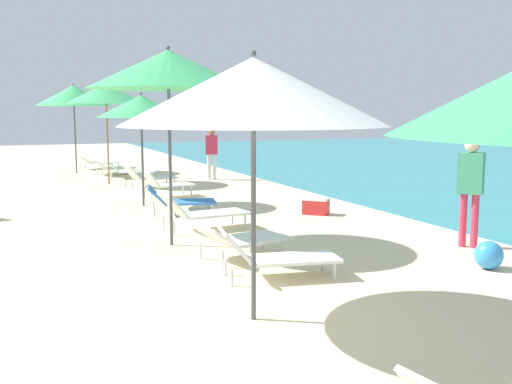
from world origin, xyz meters
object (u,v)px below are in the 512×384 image
at_px(person_walking_mid, 212,149).
at_px(person_walking_far, 471,181).
at_px(beach_ball, 489,255).
at_px(cooler_box, 316,206).
at_px(lounger_third_shoreside, 276,255).
at_px(umbrella_farthest, 74,96).
at_px(lounger_sixth_inland, 148,176).
at_px(lounger_sixth_shoreside, 129,170).
at_px(umbrella_fifth, 141,107).
at_px(lounger_fifth_shoreside, 167,184).
at_px(umbrella_sixth, 106,94).
at_px(lounger_fourth_shoreside, 202,211).
at_px(lounger_farthest_inland, 113,167).
at_px(lounger_fifth_inland, 180,200).
at_px(lounger_farthest_shoreside, 98,162).
at_px(umbrella_fourth, 168,70).
at_px(lounger_fourth_inland, 241,238).
at_px(umbrella_third, 253,92).

bearing_deg(person_walking_mid, person_walking_far, -157.66).
xyz_separation_m(beach_ball, cooler_box, (-0.09, 4.60, -0.02)).
distance_m(lounger_third_shoreside, beach_ball, 2.85).
relative_size(umbrella_farthest, person_walking_mid, 1.91).
bearing_deg(lounger_sixth_inland, beach_ball, -88.63).
bearing_deg(lounger_sixth_shoreside, umbrella_fifth, -90.93).
distance_m(lounger_sixth_shoreside, person_walking_far, 11.80).
xyz_separation_m(lounger_third_shoreside, lounger_fifth_shoreside, (0.49, 7.42, 0.04)).
xyz_separation_m(umbrella_fifth, umbrella_sixth, (-0.07, 4.30, 0.39)).
height_order(lounger_sixth_inland, person_walking_far, person_walking_far).
xyz_separation_m(lounger_fourth_shoreside, lounger_farthest_inland, (0.09, 9.86, -0.08)).
bearing_deg(cooler_box, person_walking_far, -77.92).
distance_m(lounger_fifth_inland, beach_ball, 6.32).
bearing_deg(umbrella_fifth, lounger_farthest_inland, 86.12).
distance_m(lounger_third_shoreside, lounger_farthest_inland, 13.13).
height_order(lounger_third_shoreside, umbrella_fifth, umbrella_fifth).
bearing_deg(cooler_box, lounger_farthest_inland, 105.26).
xyz_separation_m(lounger_sixth_shoreside, person_walking_far, (2.98, -11.40, 0.75)).
xyz_separation_m(lounger_farthest_shoreside, beach_ball, (2.78, -16.08, -0.06)).
distance_m(umbrella_fourth, lounger_fourth_inland, 2.75).
distance_m(beach_ball, cooler_box, 4.61).
height_order(umbrella_farthest, beach_ball, umbrella_farthest).
bearing_deg(lounger_farthest_shoreside, lounger_farthest_inland, -99.41).
xyz_separation_m(umbrella_fourth, lounger_fourth_inland, (0.68, -1.21, -2.38)).
height_order(lounger_farthest_inland, person_walking_mid, person_walking_mid).
bearing_deg(lounger_fifth_inland, person_walking_mid, 77.02).
height_order(umbrella_fourth, cooler_box, umbrella_fourth).
height_order(lounger_third_shoreside, lounger_sixth_shoreside, lounger_third_shoreside).
bearing_deg(lounger_fourth_shoreside, umbrella_third, -107.26).
relative_size(umbrella_third, lounger_farthest_shoreside, 1.62).
bearing_deg(umbrella_sixth, person_walking_mid, -0.63).
relative_size(lounger_fifth_inland, person_walking_mid, 0.95).
bearing_deg(umbrella_farthest, beach_ball, -76.15).
height_order(umbrella_third, lounger_fourth_shoreside, umbrella_third).
distance_m(umbrella_farthest, beach_ball, 15.44).
bearing_deg(umbrella_fifth, umbrella_third, -93.89).
bearing_deg(lounger_fifth_shoreside, umbrella_sixth, 96.29).
xyz_separation_m(person_walking_far, beach_ball, (-0.65, -1.11, -0.83)).
bearing_deg(person_walking_mid, lounger_farthest_inland, 63.45).
distance_m(lounger_fourth_inland, person_walking_far, 3.59).
xyz_separation_m(lounger_fifth_inland, lounger_farthest_shoreside, (-0.19, 10.32, -0.03)).
relative_size(lounger_fifth_shoreside, lounger_sixth_inland, 0.83).
relative_size(umbrella_fourth, person_walking_mid, 1.96).
relative_size(lounger_third_shoreside, umbrella_fourth, 0.51).
relative_size(umbrella_third, lounger_third_shoreside, 1.69).
distance_m(lounger_fifth_shoreside, lounger_farthest_shoreside, 8.00).
bearing_deg(lounger_fourth_shoreside, person_walking_far, -46.38).
xyz_separation_m(umbrella_fifth, umbrella_farthest, (-0.59, 7.80, 0.40)).
bearing_deg(beach_ball, lounger_third_shoreside, 166.28).
xyz_separation_m(umbrella_fifth, person_walking_mid, (2.99, 4.27, -1.23)).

